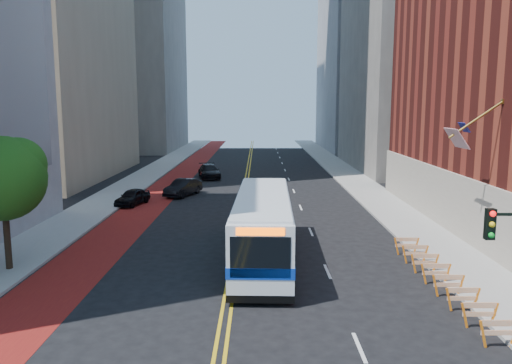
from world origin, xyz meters
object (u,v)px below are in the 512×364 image
object	(u,v)px
transit_bus	(263,226)
car_a	(133,197)
car_c	(209,171)
car_b	(183,187)
street_tree	(4,175)

from	to	relation	value
transit_bus	car_a	xyz separation A→B (m)	(-10.85, 15.04, -1.19)
car_c	car_b	bearing A→B (deg)	-109.03
transit_bus	car_c	xyz separation A→B (m)	(-5.90, 30.82, -1.10)
street_tree	car_a	distance (m)	17.65
street_tree	transit_bus	distance (m)	13.30
car_a	street_tree	bearing A→B (deg)	-81.53
car_c	transit_bus	bearing A→B (deg)	-91.50
car_a	car_c	bearing A→B (deg)	87.54
street_tree	transit_bus	bearing A→B (deg)	8.79
street_tree	car_b	xyz separation A→B (m)	(5.56, 21.39, -4.14)
car_a	car_c	size ratio (longest dim) A/B	0.74
transit_bus	car_b	xyz separation A→B (m)	(-7.23, 19.42, -1.11)
car_a	car_b	xyz separation A→B (m)	(3.62, 4.37, 0.09)
street_tree	car_a	size ratio (longest dim) A/B	1.67
street_tree	car_b	bearing A→B (deg)	75.43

